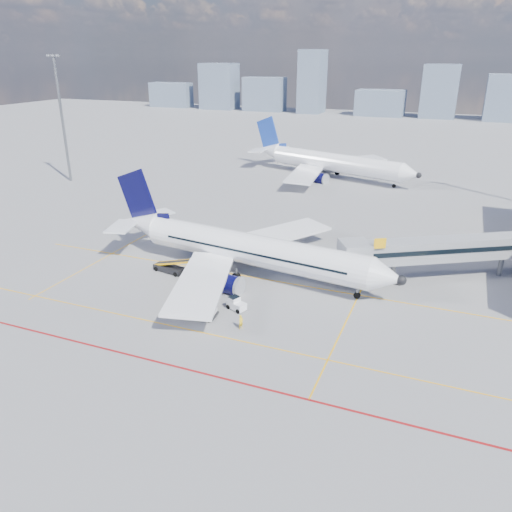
{
  "coord_description": "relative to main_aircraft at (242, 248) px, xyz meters",
  "views": [
    {
      "loc": [
        22.27,
        -43.53,
        25.42
      ],
      "look_at": [
        2.41,
        5.45,
        4.0
      ],
      "focal_mm": 35.0,
      "sensor_mm": 36.0,
      "label": 1
    }
  ],
  "objects": [
    {
      "name": "floodlight_mast_nw",
      "position": [
        -54.02,
        30.95,
        10.37
      ],
      "size": [
        3.2,
        0.61,
        25.45
      ],
      "color": "slate",
      "rests_on": "ground"
    },
    {
      "name": "ground",
      "position": [
        0.98,
        -9.05,
        -3.22
      ],
      "size": [
        420.0,
        420.0,
        0.0
      ],
      "primitive_type": "plane",
      "color": "gray",
      "rests_on": "ground"
    },
    {
      "name": "ramp_worker",
      "position": [
        5.54,
        -12.9,
        -2.47
      ],
      "size": [
        0.53,
        0.64,
        1.5
      ],
      "primitive_type": "imported",
      "rotation": [
        0.0,
        0.0,
        1.2
      ],
      "color": "yellow",
      "rests_on": "ground"
    },
    {
      "name": "baggage_tug",
      "position": [
        3.42,
        -9.38,
        -2.54
      ],
      "size": [
        2.34,
        1.9,
        1.43
      ],
      "rotation": [
        0.0,
        0.0,
        -0.38
      ],
      "color": "white",
      "rests_on": "ground"
    },
    {
      "name": "distant_skyline",
      "position": [
        17.06,
        180.95,
        7.69
      ],
      "size": [
        247.86,
        14.04,
        28.13
      ],
      "color": "slate",
      "rests_on": "ground"
    },
    {
      "name": "second_aircraft",
      "position": [
        -3.29,
        55.81,
        -0.0
      ],
      "size": [
        41.04,
        34.99,
        12.31
      ],
      "rotation": [
        0.0,
        0.0,
        -0.32
      ],
      "color": "white",
      "rests_on": "ground"
    },
    {
      "name": "apron_markings",
      "position": [
        0.4,
        -12.96,
        -3.22
      ],
      "size": [
        90.0,
        35.12,
        0.01
      ],
      "color": "#FFB00D",
      "rests_on": "ground"
    },
    {
      "name": "main_aircraft",
      "position": [
        0.0,
        0.0,
        0.0
      ],
      "size": [
        39.68,
        34.47,
        11.62
      ],
      "rotation": [
        0.0,
        0.0,
        -0.13
      ],
      "color": "white",
      "rests_on": "ground"
    },
    {
      "name": "cargo_dolly",
      "position": [
        0.33,
        -12.36,
        -1.98
      ],
      "size": [
        4.31,
        2.26,
        2.27
      ],
      "rotation": [
        0.0,
        0.0,
        0.1
      ],
      "color": "black",
      "rests_on": "ground"
    },
    {
      "name": "jet_bridge",
      "position": [
        24.49,
        7.87,
        0.52
      ],
      "size": [
        23.55,
        15.78,
        6.3
      ],
      "color": "gray",
      "rests_on": "ground"
    },
    {
      "name": "belt_loader",
      "position": [
        -8.26,
        -3.49,
        -2.59
      ],
      "size": [
        6.11,
        2.41,
        2.45
      ],
      "rotation": [
        0.0,
        0.0,
        -0.18
      ],
      "color": "black",
      "rests_on": "ground"
    }
  ]
}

